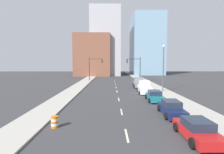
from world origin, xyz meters
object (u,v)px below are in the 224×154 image
(sedan_navy, at_px, (171,108))
(pickup_truck_white, at_px, (145,88))
(pickup_truck_gray, at_px, (139,83))
(street_lamp, at_px, (163,65))
(sedan_teal, at_px, (155,96))
(traffic_barrel, at_px, (55,122))
(sedan_red, at_px, (197,130))
(traffic_signal_right, at_px, (136,66))
(traffic_signal_left, at_px, (93,66))

(sedan_navy, bearing_deg, pickup_truck_white, 93.00)
(pickup_truck_gray, bearing_deg, street_lamp, -58.18)
(pickup_truck_white, bearing_deg, sedan_teal, -85.43)
(traffic_barrel, relative_size, pickup_truck_white, 0.17)
(sedan_red, bearing_deg, traffic_signal_right, 88.01)
(sedan_red, bearing_deg, traffic_signal_left, 106.18)
(sedan_navy, xyz_separation_m, sedan_teal, (-0.02, 6.58, -0.02))
(street_lamp, bearing_deg, traffic_signal_right, 95.92)
(traffic_signal_left, xyz_separation_m, sedan_teal, (11.22, -26.81, -3.67))
(sedan_navy, bearing_deg, street_lamp, 78.79)
(street_lamp, bearing_deg, pickup_truck_white, -160.80)
(traffic_signal_left, height_order, traffic_signal_right, same)
(pickup_truck_gray, bearing_deg, traffic_signal_left, 133.95)
(sedan_red, relative_size, sedan_navy, 0.93)
(pickup_truck_white, distance_m, pickup_truck_gray, 7.41)
(traffic_barrel, xyz_separation_m, sedan_navy, (10.67, 3.30, 0.21))
(traffic_barrel, xyz_separation_m, sedan_teal, (10.65, 9.88, 0.19))
(traffic_signal_left, height_order, traffic_barrel, traffic_signal_left)
(traffic_signal_left, distance_m, sedan_teal, 29.29)
(traffic_barrel, xyz_separation_m, sedan_red, (10.54, -2.22, 0.17))
(street_lamp, bearing_deg, pickup_truck_gray, 118.65)
(traffic_signal_left, bearing_deg, traffic_signal_right, 0.00)
(traffic_barrel, distance_m, pickup_truck_white, 19.34)
(traffic_signal_right, distance_m, traffic_barrel, 38.82)
(sedan_teal, distance_m, pickup_truck_gray, 13.77)
(sedan_navy, bearing_deg, sedan_teal, 92.38)
(traffic_signal_left, bearing_deg, street_lamp, -52.73)
(traffic_signal_left, relative_size, traffic_barrel, 7.12)
(street_lamp, xyz_separation_m, pickup_truck_white, (-3.56, -1.24, -4.03))
(traffic_signal_right, relative_size, sedan_red, 1.54)
(street_lamp, bearing_deg, sedan_red, -100.11)
(street_lamp, distance_m, sedan_navy, 15.17)
(sedan_teal, height_order, pickup_truck_gray, pickup_truck_gray)
(traffic_signal_left, relative_size, sedan_red, 1.54)
(sedan_teal, bearing_deg, street_lamp, 67.91)
(traffic_signal_right, distance_m, pickup_truck_gray, 13.58)
(pickup_truck_white, xyz_separation_m, pickup_truck_gray, (0.20, 7.40, -0.02))
(traffic_signal_left, bearing_deg, traffic_barrel, -89.12)
(sedan_navy, xyz_separation_m, pickup_truck_gray, (0.01, 20.35, 0.16))
(sedan_red, distance_m, sedan_teal, 12.10)
(sedan_teal, distance_m, pickup_truck_white, 6.37)
(traffic_barrel, distance_m, sedan_navy, 11.17)
(traffic_signal_left, bearing_deg, pickup_truck_white, -61.60)
(traffic_signal_right, bearing_deg, sedan_red, -92.24)
(sedan_red, distance_m, pickup_truck_white, 18.46)
(traffic_signal_right, distance_m, pickup_truck_white, 20.80)
(traffic_signal_right, xyz_separation_m, sedan_teal, (-1.41, -26.81, -3.67))
(traffic_signal_right, relative_size, street_lamp, 0.80)
(pickup_truck_white, bearing_deg, traffic_signal_left, 121.53)
(traffic_signal_right, bearing_deg, sedan_teal, -93.01)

